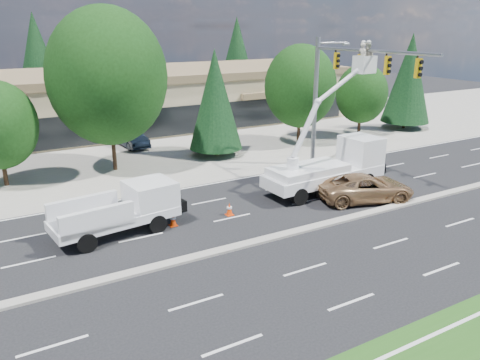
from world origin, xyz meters
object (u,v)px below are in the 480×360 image
minivan (365,188)px  utility_pickup (124,214)px  signal_mast (337,84)px  bucket_truck (335,159)px

minivan → utility_pickup: bearing=97.3°
signal_mast → utility_pickup: 16.53m
bucket_truck → minivan: bearing=-87.7°
utility_pickup → bucket_truck: bucket_truck is taller
utility_pickup → bucket_truck: size_ratio=0.71×
signal_mast → bucket_truck: signal_mast is taller
minivan → bucket_truck: bearing=23.0°
utility_pickup → signal_mast: bearing=2.8°
bucket_truck → utility_pickup: bearing=177.3°
minivan → signal_mast: bearing=-2.5°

